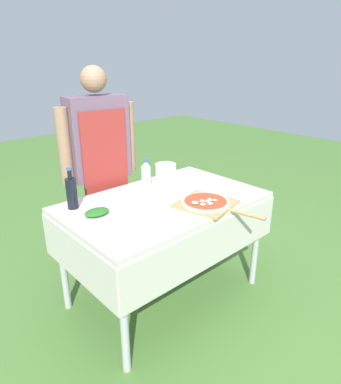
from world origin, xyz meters
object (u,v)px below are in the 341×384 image
at_px(pizza_on_peel, 207,203).
at_px(oil_bottle, 72,192).
at_px(herb_container, 97,213).
at_px(plate_stack, 131,203).
at_px(person_cook, 100,159).
at_px(mixing_tub, 166,172).
at_px(water_bottle, 146,176).
at_px(prep_table, 164,212).

height_order(pizza_on_peel, oil_bottle, oil_bottle).
height_order(herb_container, plate_stack, herb_container).
bearing_deg(pizza_on_peel, person_cook, 93.69).
bearing_deg(person_cook, mixing_tub, 149.08).
height_order(oil_bottle, water_bottle, oil_bottle).
height_order(prep_table, mixing_tub, mixing_tub).
xyz_separation_m(pizza_on_peel, mixing_tub, (0.13, 0.54, 0.05)).
height_order(herb_container, mixing_tub, mixing_tub).
xyz_separation_m(person_cook, plate_stack, (-0.10, -0.50, -0.17)).
bearing_deg(person_cook, plate_stack, 85.57).
relative_size(oil_bottle, plate_stack, 1.06).
height_order(water_bottle, herb_container, water_bottle).
bearing_deg(oil_bottle, mixing_tub, 0.76).
bearing_deg(pizza_on_peel, oil_bottle, 127.32).
distance_m(prep_table, mixing_tub, 0.43).
distance_m(herb_container, plate_stack, 0.25).
distance_m(person_cook, herb_container, 0.63).
bearing_deg(mixing_tub, prep_table, -132.96).
height_order(person_cook, herb_container, person_cook).
relative_size(pizza_on_peel, herb_container, 3.19).
xyz_separation_m(prep_table, herb_container, (-0.46, 0.08, 0.11)).
bearing_deg(herb_container, pizza_on_peel, -28.87).
relative_size(water_bottle, plate_stack, 0.93).
bearing_deg(mixing_tub, person_cook, 142.62).
bearing_deg(mixing_tub, oil_bottle, -179.24).
bearing_deg(plate_stack, mixing_tub, 23.30).
bearing_deg(prep_table, mixing_tub, 47.04).
bearing_deg(herb_container, mixing_tub, 16.16).
xyz_separation_m(pizza_on_peel, oil_bottle, (-0.65, 0.53, 0.09)).
bearing_deg(oil_bottle, prep_table, -29.18).
height_order(prep_table, person_cook, person_cook).
distance_m(prep_table, plate_stack, 0.25).
bearing_deg(oil_bottle, herb_container, -76.37).
bearing_deg(prep_table, pizza_on_peel, -60.19).
distance_m(water_bottle, herb_container, 0.51).
distance_m(prep_table, oil_bottle, 0.61).
distance_m(pizza_on_peel, water_bottle, 0.49).
bearing_deg(mixing_tub, water_bottle, -162.73).
height_order(oil_bottle, herb_container, oil_bottle).
bearing_deg(water_bottle, mixing_tub, 17.27).
height_order(oil_bottle, mixing_tub, oil_bottle).
height_order(prep_table, plate_stack, plate_stack).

